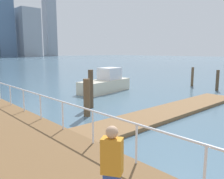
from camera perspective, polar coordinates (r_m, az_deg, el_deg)
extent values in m
plane|color=slate|center=(20.31, -20.24, -0.59)|extent=(300.00, 300.00, 0.00)
cube|color=olive|center=(12.90, 13.60, -5.28)|extent=(12.91, 2.00, 0.18)
cylinder|color=white|center=(5.27, 21.74, -17.87)|extent=(0.06, 0.06, 1.05)
cylinder|color=white|center=(6.18, 5.99, -13.08)|extent=(0.06, 0.06, 1.05)
cylinder|color=white|center=(7.44, -4.69, -9.14)|extent=(0.06, 0.06, 1.05)
cylinder|color=white|center=(8.90, -11.94, -6.23)|extent=(0.06, 0.06, 1.05)
cylinder|color=white|center=(10.47, -17.03, -4.10)|extent=(0.06, 0.06, 1.05)
cylinder|color=white|center=(12.11, -20.75, -2.51)|extent=(0.06, 0.06, 1.05)
cylinder|color=white|center=(13.80, -23.56, -1.30)|extent=(0.06, 0.06, 1.05)
cylinder|color=white|center=(15.52, -25.76, -0.36)|extent=(0.06, 0.06, 1.05)
cylinder|color=white|center=(10.36, -17.17, -1.27)|extent=(0.06, 29.20, 0.06)
cylinder|color=brown|center=(23.55, 19.04, 2.99)|extent=(0.25, 0.25, 1.81)
cylinder|color=brown|center=(21.58, 24.35, 2.05)|extent=(0.26, 0.26, 1.74)
cylinder|color=brown|center=(13.64, -5.21, 0.14)|extent=(0.30, 0.30, 2.23)
cylinder|color=brown|center=(11.88, -6.18, -2.01)|extent=(0.34, 0.34, 1.92)
cube|color=beige|center=(19.09, -1.78, 0.88)|extent=(5.08, 2.55, 0.98)
cube|color=white|center=(19.48, -0.60, 3.93)|extent=(1.94, 1.64, 0.97)
cube|color=orange|center=(4.13, 0.00, -15.92)|extent=(0.38, 0.42, 0.63)
sphere|color=tan|center=(3.97, 0.00, -10.37)|extent=(0.22, 0.22, 0.22)
cube|color=#8C939E|center=(158.80, -19.74, 12.87)|extent=(12.60, 12.33, 29.51)
cube|color=#8C939E|center=(180.53, -15.08, 16.91)|extent=(7.83, 9.41, 56.51)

